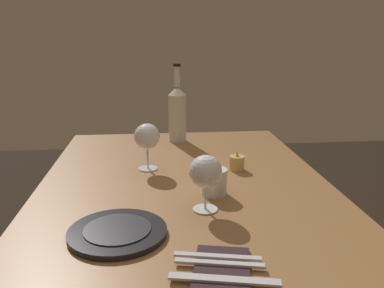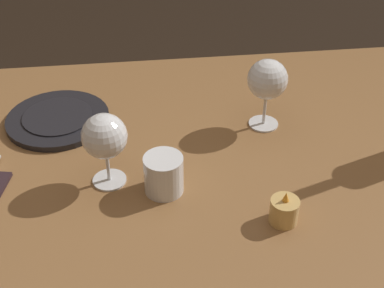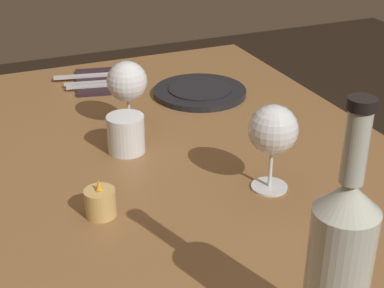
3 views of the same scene
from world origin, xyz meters
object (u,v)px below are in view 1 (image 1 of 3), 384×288
at_px(wine_glass_left, 206,173).
at_px(folded_napkin, 221,273).
at_px(fork_inner, 219,263).
at_px(fork_outer, 217,256).
at_px(dinner_plate, 118,232).
at_px(water_tumbler, 214,183).
at_px(table_knife, 224,279).
at_px(wine_bottle, 177,112).
at_px(votive_candle, 237,163).
at_px(wine_glass_right, 147,137).

bearing_deg(wine_glass_left, folded_napkin, -1.21).
xyz_separation_m(fork_inner, fork_outer, (-0.02, 0.00, 0.00)).
relative_size(wine_glass_left, dinner_plate, 0.66).
bearing_deg(dinner_plate, water_tumbler, 130.38).
relative_size(folded_napkin, fork_inner, 1.17).
xyz_separation_m(dinner_plate, fork_outer, (0.13, 0.21, 0.00)).
relative_size(wine_glass_left, table_knife, 0.72).
relative_size(wine_glass_left, wine_bottle, 0.46).
bearing_deg(fork_inner, votive_candle, 165.11).
height_order(votive_candle, fork_inner, votive_candle).
distance_m(wine_glass_right, table_knife, 0.69).
relative_size(folded_napkin, fork_outer, 1.17).
height_order(wine_bottle, fork_inner, wine_bottle).
bearing_deg(fork_outer, water_tumbler, 172.65).
distance_m(folded_napkin, table_knife, 0.03).
xyz_separation_m(votive_candle, table_knife, (0.63, -0.15, -0.01)).
bearing_deg(folded_napkin, wine_glass_left, 178.79).
relative_size(wine_bottle, dinner_plate, 1.43).
xyz_separation_m(folded_napkin, table_knife, (0.03, -0.00, 0.01)).
height_order(water_tumbler, votive_candle, water_tumbler).
bearing_deg(dinner_plate, wine_glass_right, 171.82).
xyz_separation_m(folded_napkin, fork_outer, (-0.05, 0.00, 0.01)).
distance_m(folded_napkin, fork_inner, 0.03).
relative_size(dinner_plate, fork_inner, 1.29).
bearing_deg(votive_candle, folded_napkin, -14.30).
height_order(wine_glass_left, fork_outer, wine_glass_left).
xyz_separation_m(votive_candle, fork_inner, (0.58, -0.15, -0.01)).
xyz_separation_m(wine_bottle, votive_candle, (0.39, 0.18, -0.10)).
distance_m(wine_glass_right, water_tumbler, 0.32).
bearing_deg(wine_glass_right, dinner_plate, -8.18).
height_order(wine_glass_right, votive_candle, wine_glass_right).
xyz_separation_m(wine_glass_right, water_tumbler, (0.24, 0.19, -0.08)).
bearing_deg(fork_outer, folded_napkin, 0.00).
height_order(dinner_plate, table_knife, dinner_plate).
height_order(fork_inner, fork_outer, same).
xyz_separation_m(wine_glass_left, dinner_plate, (0.12, -0.22, -0.10)).
relative_size(votive_candle, table_knife, 0.32).
relative_size(votive_candle, folded_napkin, 0.32).
bearing_deg(table_knife, water_tumbler, 174.01).
bearing_deg(dinner_plate, fork_inner, 54.05).
height_order(wine_bottle, dinner_plate, wine_bottle).
distance_m(dinner_plate, table_knife, 0.30).
relative_size(dinner_plate, folded_napkin, 1.10).
bearing_deg(wine_glass_left, table_knife, -1.10).
distance_m(wine_bottle, fork_inner, 0.98).
bearing_deg(wine_glass_right, fork_inner, 13.54).
distance_m(wine_bottle, water_tumbler, 0.61).
bearing_deg(wine_bottle, dinner_plate, -13.09).
xyz_separation_m(wine_glass_left, fork_outer, (0.25, -0.01, -0.09)).
bearing_deg(fork_outer, dinner_plate, -121.31).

